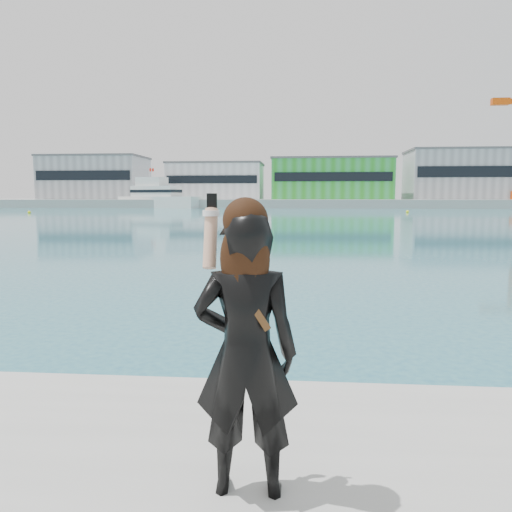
{
  "coord_description": "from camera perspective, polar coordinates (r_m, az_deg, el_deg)",
  "views": [
    {
      "loc": [
        -0.15,
        -3.75,
        2.6
      ],
      "look_at": [
        -0.46,
        -0.18,
        2.18
      ],
      "focal_mm": 35.0,
      "sensor_mm": 36.0,
      "label": 1
    }
  ],
  "objects": [
    {
      "name": "warehouse_grey_left",
      "position": [
        142.79,
        -17.88,
        8.51
      ],
      "size": [
        26.52,
        16.36,
        11.5
      ],
      "color": "gray",
      "rests_on": "far_quay"
    },
    {
      "name": "warehouse_white",
      "position": [
        133.59,
        -4.54,
        8.53
      ],
      "size": [
        24.48,
        15.35,
        9.5
      ],
      "color": "silver",
      "rests_on": "far_quay"
    },
    {
      "name": "flagpole_left",
      "position": [
        130.4,
        -12.04,
        8.35
      ],
      "size": [
        1.28,
        0.16,
        8.0
      ],
      "color": "silver",
      "rests_on": "far_quay"
    },
    {
      "name": "warehouse_green",
      "position": [
        132.06,
        8.56,
        8.71
      ],
      "size": [
        30.6,
        16.36,
        10.5
      ],
      "color": "green",
      "rests_on": "far_quay"
    },
    {
      "name": "flagpole_right",
      "position": [
        126.78,
        15.19,
        8.31
      ],
      "size": [
        1.28,
        0.16,
        8.0
      ],
      "color": "silver",
      "rests_on": "far_quay"
    },
    {
      "name": "motor_yacht",
      "position": [
        121.36,
        -11.13,
        6.67
      ],
      "size": [
        21.1,
        11.99,
        9.5
      ],
      "rotation": [
        0.0,
        0.0,
        -0.33
      ],
      "color": "silver",
      "rests_on": "ground"
    },
    {
      "name": "far_quay",
      "position": [
        133.76,
        5.01,
        6.05
      ],
      "size": [
        320.0,
        40.0,
        2.0
      ],
      "primitive_type": "cube",
      "color": "#9E9E99",
      "rests_on": "ground"
    },
    {
      "name": "buoy_near",
      "position": [
        87.26,
        16.92,
        4.76
      ],
      "size": [
        0.5,
        0.5,
        0.5
      ],
      "primitive_type": "sphere",
      "color": "#FFF90D",
      "rests_on": "ground"
    },
    {
      "name": "woman",
      "position": [
        3.02,
        -1.19,
        -10.19
      ],
      "size": [
        0.64,
        0.44,
        1.82
      ],
      "rotation": [
        0.0,
        0.0,
        3.18
      ],
      "color": "black",
      "rests_on": "near_quay"
    },
    {
      "name": "buoy_far",
      "position": [
        88.36,
        -24.49,
        4.47
      ],
      "size": [
        0.5,
        0.5,
        0.5
      ],
      "primitive_type": "sphere",
      "color": "#FFF90D",
      "rests_on": "ground"
    },
    {
      "name": "warehouse_grey_right",
      "position": [
        137.83,
        22.12,
        8.63
      ],
      "size": [
        25.5,
        15.35,
        12.5
      ],
      "color": "gray",
      "rests_on": "far_quay"
    }
  ]
}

